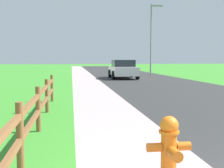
# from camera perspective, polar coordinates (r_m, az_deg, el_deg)

# --- Properties ---
(ground_plane) EXTENTS (120.00, 120.00, 0.00)m
(ground_plane) POSITION_cam_1_polar(r_m,az_deg,el_deg) (27.58, -3.71, 1.64)
(ground_plane) COLOR #3C912C
(road_asphalt) EXTENTS (7.00, 66.00, 0.01)m
(road_asphalt) POSITION_cam_1_polar(r_m,az_deg,el_deg) (30.02, 2.68, 1.93)
(road_asphalt) COLOR #2F2F2F
(road_asphalt) RESTS_ON ground
(curb_concrete) EXTENTS (6.00, 66.00, 0.01)m
(curb_concrete) POSITION_cam_1_polar(r_m,az_deg,el_deg) (29.52, -9.82, 1.81)
(curb_concrete) COLOR #BFA2A1
(curb_concrete) RESTS_ON ground
(grass_verge) EXTENTS (5.00, 66.00, 0.00)m
(grass_verge) POSITION_cam_1_polar(r_m,az_deg,el_deg) (29.61, -12.73, 1.77)
(grass_verge) COLOR #3C912C
(grass_verge) RESTS_ON ground
(fire_hydrant) EXTENTS (0.62, 0.51, 0.83)m
(fire_hydrant) POSITION_cam_1_polar(r_m,az_deg,el_deg) (4.16, 11.22, -11.67)
(fire_hydrant) COLOR orange
(fire_hydrant) RESTS_ON ground
(rail_fence) EXTENTS (0.11, 9.30, 1.01)m
(rail_fence) POSITION_cam_1_polar(r_m,az_deg,el_deg) (6.59, -14.34, -4.13)
(rail_fence) COLOR brown
(rail_fence) RESTS_ON ground
(parked_suv_white) EXTENTS (2.19, 4.48, 1.52)m
(parked_suv_white) POSITION_cam_1_polar(r_m,az_deg,el_deg) (23.75, 2.18, 2.97)
(parked_suv_white) COLOR white
(parked_suv_white) RESTS_ON ground
(street_lamp) EXTENTS (1.17, 0.20, 6.81)m
(street_lamp) POSITION_cam_1_polar(r_m,az_deg,el_deg) (28.51, 7.89, 9.79)
(street_lamp) COLOR gray
(street_lamp) RESTS_ON ground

